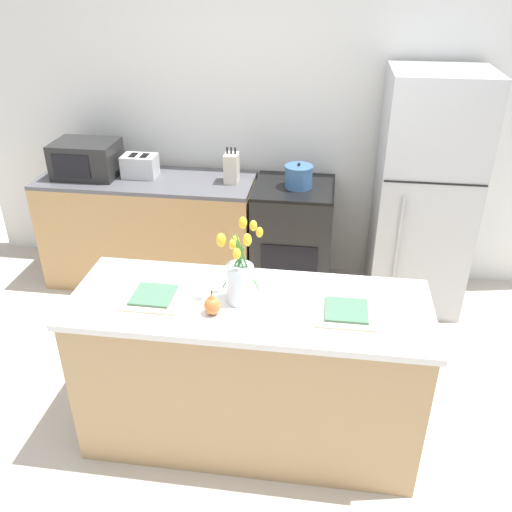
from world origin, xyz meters
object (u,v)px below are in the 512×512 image
object	(u,v)px
stove_range	(292,239)
pear_figurine	(212,305)
flower_vase	(240,276)
cooking_pot	(299,176)
knife_block	(232,168)
plate_setting_right	(346,311)
toaster	(140,166)
refrigerator	(424,195)
plate_setting_left	(154,296)
microwave	(86,159)

from	to	relation	value
stove_range	pear_figurine	distance (m)	1.82
flower_vase	cooking_pot	world-z (taller)	flower_vase
flower_vase	knife_block	bearing A→B (deg)	101.71
plate_setting_right	cooking_pot	bearing A→B (deg)	102.10
plate_setting_right	toaster	world-z (taller)	toaster
refrigerator	cooking_pot	distance (m)	0.93
plate_setting_left	refrigerator	bearing A→B (deg)	46.99
flower_vase	plate_setting_left	bearing A→B (deg)	-175.00
stove_range	plate_setting_left	distance (m)	1.80
plate_setting_right	cooking_pot	distance (m)	1.65
pear_figurine	microwave	world-z (taller)	microwave
stove_range	refrigerator	bearing A→B (deg)	0.04
cooking_pot	microwave	size ratio (longest dim) A/B	0.44
refrigerator	toaster	bearing A→B (deg)	179.13
flower_vase	pear_figurine	size ratio (longest dim) A/B	3.20
plate_setting_left	microwave	size ratio (longest dim) A/B	0.59
toaster	cooking_pot	size ratio (longest dim) A/B	1.33
plate_setting_left	toaster	world-z (taller)	toaster
plate_setting_right	refrigerator	bearing A→B (deg)	70.67
pear_figurine	plate_setting_right	xyz separation A→B (m)	(0.63, 0.09, -0.04)
cooking_pot	knife_block	distance (m)	0.51
refrigerator	pear_figurine	xyz separation A→B (m)	(-1.21, -1.73, 0.08)
refrigerator	plate_setting_left	distance (m)	2.24
plate_setting_left	toaster	distance (m)	1.78
flower_vase	knife_block	size ratio (longest dim) A/B	1.54
stove_range	plate_setting_right	size ratio (longest dim) A/B	3.18
stove_range	flower_vase	size ratio (longest dim) A/B	2.16
toaster	microwave	xyz separation A→B (m)	(-0.41, -0.03, 0.05)
stove_range	refrigerator	size ratio (longest dim) A/B	0.51
plate_setting_left	cooking_pot	distance (m)	1.73
stove_range	refrigerator	world-z (taller)	refrigerator
stove_range	flower_vase	xyz separation A→B (m)	(-0.14, -1.60, 0.60)
stove_range	flower_vase	distance (m)	1.71
refrigerator	flower_vase	world-z (taller)	refrigerator
cooking_pot	pear_figurine	bearing A→B (deg)	-99.49
pear_figurine	microwave	xyz separation A→B (m)	(-1.36, 1.73, 0.08)
flower_vase	toaster	bearing A→B (deg)	123.01
refrigerator	plate_setting_left	world-z (taller)	refrigerator
stove_range	toaster	world-z (taller)	toaster
flower_vase	pear_figurine	distance (m)	0.19
pear_figurine	plate_setting_right	size ratio (longest dim) A/B	0.46
plate_setting_left	toaster	bearing A→B (deg)	110.64
microwave	pear_figurine	bearing A→B (deg)	-51.76
flower_vase	knife_block	xyz separation A→B (m)	(-0.34, 1.62, -0.04)
plate_setting_right	cooking_pot	xyz separation A→B (m)	(-0.35, 1.62, 0.07)
stove_range	cooking_pot	xyz separation A→B (m)	(0.03, -0.02, 0.53)
pear_figurine	knife_block	bearing A→B (deg)	97.30
toaster	cooking_pot	xyz separation A→B (m)	(1.23, -0.05, -0.00)
stove_range	flower_vase	bearing A→B (deg)	-95.18
knife_block	cooking_pot	bearing A→B (deg)	-4.53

